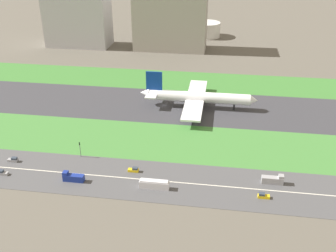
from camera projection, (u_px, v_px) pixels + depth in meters
The scene contains 18 objects.
ground_plane at pixel (164, 105), 220.99m from camera, with size 800.00×800.00×0.00m, color #5B564C.
runway at pixel (164, 105), 220.97m from camera, with size 280.00×46.00×0.10m, color #38383D.
grass_median_north at pixel (173, 80), 257.06m from camera, with size 280.00×36.00×0.10m, color #3D7A33.
grass_median_south at pixel (150, 140), 184.88m from camera, with size 280.00×36.00×0.10m, color #427F38.
highway at pixel (135, 179), 156.72m from camera, with size 280.00×28.00×0.10m, color #4C4C4F.
highway_centerline at pixel (135, 179), 156.69m from camera, with size 266.00×0.50×0.01m, color silver.
airliner at pixel (196, 97), 215.79m from camera, with size 65.00×56.00×19.70m.
truck_1 at pixel (73, 177), 154.72m from camera, with size 8.40×2.50×4.00m.
car_2 at pixel (134, 170), 160.94m from camera, with size 4.40×1.80×2.00m.
car_0 at pixel (2, 173), 159.02m from camera, with size 4.40×1.80×2.00m.
truck_2 at pixel (273, 180), 153.28m from camera, with size 8.40×2.50×4.00m.
bus_0 at pixel (154, 184), 150.37m from camera, with size 11.60×2.50×3.50m.
car_3 at pixel (263, 196), 145.39m from camera, with size 4.40×1.80×2.00m.
car_1 at pixel (13, 160), 167.89m from camera, with size 4.40×1.80×2.00m.
traffic_light at pixel (80, 148), 169.80m from camera, with size 0.36×0.50×7.20m.
terminal_building at pixel (78, 17), 322.27m from camera, with size 51.78×25.92×47.42m, color #B2B2B7.
hangar_building at pixel (170, 17), 311.07m from camera, with size 57.81×25.41×52.17m, color #9E998E.
fuel_tank_west at pixel (206, 29), 356.16m from camera, with size 25.71×25.71×12.98m, color silver.
Camera 1 is at (32.06, -199.42, 90.46)m, focal length 41.73 mm.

